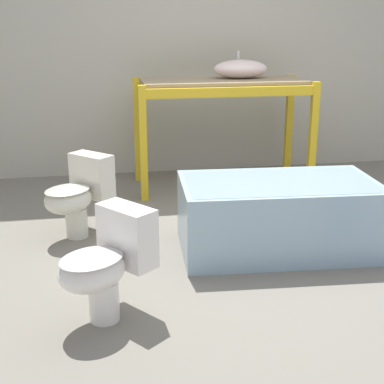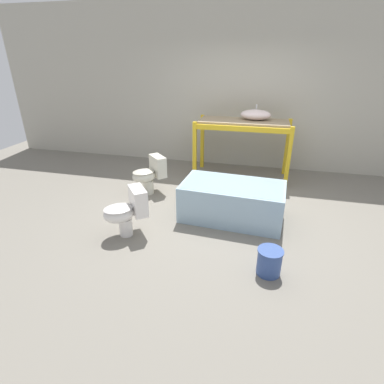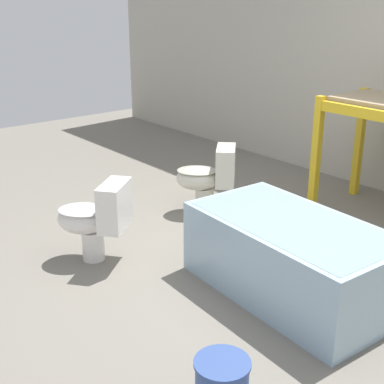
% 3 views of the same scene
% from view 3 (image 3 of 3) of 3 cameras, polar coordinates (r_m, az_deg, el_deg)
% --- Properties ---
extents(ground_plane, '(12.00, 12.00, 0.00)m').
position_cam_3_polar(ground_plane, '(4.13, 11.03, -8.56)').
color(ground_plane, slate).
extents(bathtub_main, '(1.50, 0.88, 0.54)m').
position_cam_3_polar(bathtub_main, '(3.74, 10.54, -6.35)').
color(bathtub_main, '#99B7CC').
rests_on(bathtub_main, ground_plane).
extents(toilet_near, '(0.65, 0.61, 0.65)m').
position_cam_3_polar(toilet_near, '(4.18, -10.28, -2.64)').
color(toilet_near, white).
rests_on(toilet_near, ground_plane).
extents(toilet_far, '(0.63, 0.63, 0.65)m').
position_cam_3_polar(toilet_far, '(5.04, 1.72, 1.71)').
color(toilet_far, silver).
rests_on(toilet_far, ground_plane).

